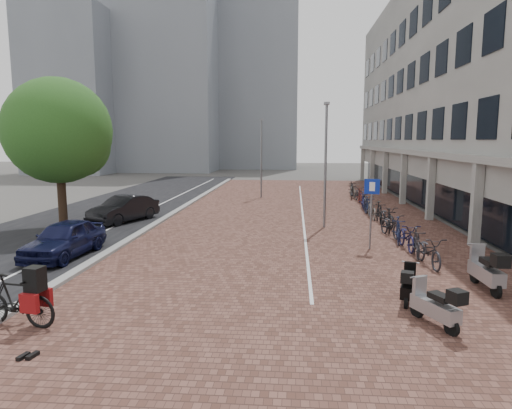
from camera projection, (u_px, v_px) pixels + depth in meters
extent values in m
plane|color=#474442|center=(240.00, 270.00, 14.64)|extent=(140.00, 140.00, 0.00)
cube|color=brown|center=(299.00, 212.00, 26.30)|extent=(14.50, 42.00, 0.04)
cube|color=black|center=(116.00, 210.00, 27.23)|extent=(8.00, 50.00, 0.03)
cube|color=gray|center=(179.00, 210.00, 26.89)|extent=(0.35, 42.00, 0.14)
cube|color=white|center=(148.00, 210.00, 27.06)|extent=(0.12, 44.00, 0.00)
cube|color=white|center=(302.00, 212.00, 26.28)|extent=(0.10, 30.00, 0.00)
cube|color=#A2A29D|center=(477.00, 70.00, 28.12)|extent=(8.00, 40.00, 13.00)
cube|color=black|center=(416.00, 179.00, 29.37)|extent=(0.15, 38.00, 3.20)
cube|color=#A2A29D|center=(414.00, 151.00, 29.14)|extent=(1.60, 38.00, 0.30)
cube|color=#A2A29D|center=(476.00, 204.00, 17.60)|extent=(0.35, 0.35, 3.40)
cube|color=#A2A29D|center=(431.00, 188.00, 23.52)|extent=(0.35, 0.35, 3.40)
cube|color=#A2A29D|center=(403.00, 178.00, 29.44)|extent=(0.35, 0.35, 3.40)
cube|color=#A2A29D|center=(385.00, 172.00, 35.36)|extent=(0.35, 0.35, 3.40)
cube|color=#A2A29D|center=(372.00, 167.00, 41.28)|extent=(0.35, 0.35, 3.40)
cube|color=#A2A29D|center=(363.00, 164.00, 47.19)|extent=(0.35, 0.35, 3.40)
cube|color=gray|center=(165.00, 52.00, 61.06)|extent=(14.00, 12.00, 32.00)
cube|color=gray|center=(257.00, 80.00, 67.38)|extent=(12.00, 10.00, 26.00)
cube|color=gray|center=(75.00, 93.00, 56.83)|extent=(10.00, 10.00, 20.00)
imported|color=black|center=(64.00, 239.00, 16.21)|extent=(1.81, 3.99, 1.33)
imported|color=black|center=(124.00, 209.00, 23.22)|extent=(2.79, 4.30, 1.34)
imported|color=black|center=(16.00, 301.00, 10.15)|extent=(2.08, 0.89, 1.21)
cube|color=black|center=(14.00, 277.00, 10.08)|extent=(0.41, 0.39, 0.55)
cube|color=maroon|center=(6.00, 298.00, 10.16)|extent=(0.44, 0.19, 0.42)
cube|color=maroon|center=(25.00, 298.00, 10.13)|extent=(0.44, 0.19, 0.42)
cylinder|color=slate|center=(371.00, 218.00, 17.25)|extent=(0.07, 0.07, 2.50)
cube|color=#0B2398|center=(372.00, 187.00, 17.05)|extent=(0.56, 0.19, 0.57)
cylinder|color=gray|center=(325.00, 167.00, 21.34)|extent=(0.12, 0.12, 5.86)
cylinder|color=slate|center=(261.00, 159.00, 32.54)|extent=(0.12, 0.12, 5.62)
cylinder|color=#382619|center=(62.00, 197.00, 21.11)|extent=(0.39, 0.39, 3.07)
sphere|color=#254F1B|center=(58.00, 131.00, 20.67)|extent=(4.83, 4.83, 4.83)
sphere|color=#254F1B|center=(77.00, 145.00, 21.37)|extent=(3.07, 3.07, 3.07)
imported|color=#232228|center=(429.00, 251.00, 15.03)|extent=(0.89, 2.03, 1.04)
imported|color=black|center=(416.00, 243.00, 16.17)|extent=(0.72, 1.80, 1.05)
imported|color=#17163D|center=(407.00, 236.00, 17.31)|extent=(0.75, 1.99, 1.04)
imported|color=#151D3C|center=(398.00, 230.00, 18.45)|extent=(0.77, 1.80, 1.05)
imported|color=black|center=(391.00, 225.00, 19.59)|extent=(1.08, 2.07, 1.04)
imported|color=black|center=(389.00, 220.00, 20.71)|extent=(0.76, 1.80, 1.05)
imported|color=black|center=(387.00, 216.00, 21.84)|extent=(0.91, 2.04, 1.04)
imported|color=black|center=(379.00, 213.00, 22.98)|extent=(0.52, 1.76, 1.05)
imported|color=#4C4A46|center=(372.00, 209.00, 24.13)|extent=(0.72, 1.98, 1.04)
imported|color=#151E3B|center=(368.00, 206.00, 25.27)|extent=(0.64, 1.78, 1.05)
imported|color=#212227|center=(367.00, 203.00, 26.39)|extent=(0.80, 2.01, 1.04)
imported|color=#171840|center=(363.00, 201.00, 27.53)|extent=(0.64, 1.78, 1.05)
imported|color=black|center=(365.00, 198.00, 28.64)|extent=(0.93, 2.04, 1.04)
imported|color=#491713|center=(360.00, 196.00, 29.79)|extent=(0.50, 1.75, 1.05)
imported|color=black|center=(358.00, 194.00, 30.92)|extent=(0.77, 2.00, 1.04)
imported|color=black|center=(352.00, 192.00, 32.08)|extent=(0.69, 1.79, 1.05)
imported|color=#635F5A|center=(353.00, 190.00, 33.19)|extent=(0.78, 2.00, 1.04)
imported|color=black|center=(352.00, 189.00, 34.32)|extent=(0.50, 1.75, 1.05)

